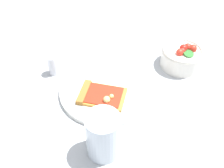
% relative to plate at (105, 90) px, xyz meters
% --- Properties ---
extents(ground_plane, '(2.40, 2.40, 0.00)m').
position_rel_plate_xyz_m(ground_plane, '(0.03, 0.03, -0.01)').
color(ground_plane, '#B2B7BC').
rests_on(ground_plane, ground).
extents(plate, '(0.27, 0.27, 0.01)m').
position_rel_plate_xyz_m(plate, '(0.00, 0.00, 0.00)').
color(plate, silver).
rests_on(plate, ground_plane).
extents(pizza_slice_main, '(0.14, 0.10, 0.03)m').
position_rel_plate_xyz_m(pizza_slice_main, '(-0.00, -0.04, 0.01)').
color(pizza_slice_main, gold).
rests_on(pizza_slice_main, plate).
extents(salad_bowl, '(0.13, 0.13, 0.08)m').
position_rel_plate_xyz_m(salad_bowl, '(0.18, 0.20, 0.03)').
color(salad_bowl, white).
rests_on(salad_bowl, ground_plane).
extents(soda_glass, '(0.08, 0.08, 0.12)m').
position_rel_plate_xyz_m(soda_glass, '(0.07, -0.18, 0.05)').
color(soda_glass, silver).
rests_on(soda_glass, ground_plane).
extents(pepper_shaker, '(0.03, 0.03, 0.08)m').
position_rel_plate_xyz_m(pepper_shaker, '(-0.18, 0.02, 0.03)').
color(pepper_shaker, silver).
rests_on(pepper_shaker, ground_plane).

